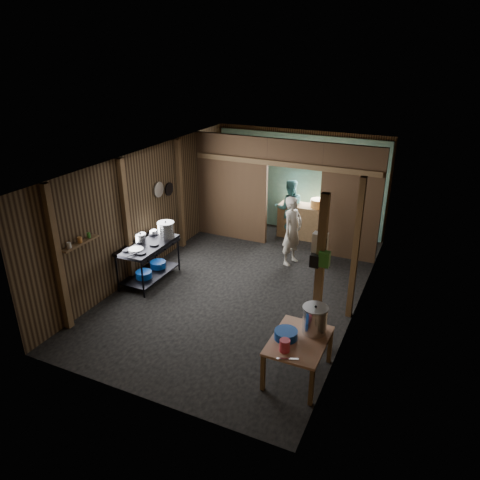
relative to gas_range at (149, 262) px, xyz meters
The scene contains 43 objects.
floor 2.01m from the gas_range, 17.53° to the left, with size 4.50×7.00×0.00m, color black.
ceiling 2.94m from the gas_range, 17.53° to the left, with size 4.50×7.00×0.00m, color #3B3835.
wall_back 4.59m from the gas_range, 65.33° to the left, with size 4.50×0.00×2.60m, color brown.
wall_front 3.57m from the gas_range, 57.10° to the right, with size 4.50×0.00×2.60m, color brown.
wall_left 1.13m from the gas_range, 121.93° to the left, with size 0.00×7.00×2.60m, color brown.
wall_right 4.27m from the gas_range, ahead, with size 0.00×7.00×2.60m, color brown.
partition_left 2.98m from the gas_range, 78.76° to the left, with size 1.85×0.10×2.60m, color brown.
partition_right 4.53m from the gas_range, 38.96° to the left, with size 1.35×0.10×2.60m, color brown.
partition_header 3.99m from the gas_range, 52.68° to the left, with size 1.30×0.10×0.60m, color brown.
turquoise_panel 4.53m from the gas_range, 65.01° to the left, with size 4.40×0.06×2.50m, color #7CBEB6.
back_counter 4.16m from the gas_range, 58.40° to the left, with size 1.20×0.50×0.85m, color brown.
wall_clock 4.76m from the gas_range, 61.93° to the left, with size 0.20×0.20×0.03m, color silver.
post_left_a 2.21m from the gas_range, 98.50° to the right, with size 0.10×0.12×2.60m, color brown.
post_left_b 0.96m from the gas_range, 145.50° to the right, with size 0.10×0.12×2.60m, color brown.
post_left_c 2.02m from the gas_range, 99.49° to the left, with size 0.10×0.12×2.60m, color brown.
post_right 4.17m from the gas_range, ahead, with size 0.10×0.12×2.60m, color brown.
post_free 3.90m from the gas_range, 10.72° to the right, with size 0.12×0.12×2.60m, color brown.
cross_beam 3.71m from the gas_range, 55.58° to the left, with size 4.40×0.12×0.12m, color brown.
pan_lid_big 1.62m from the gas_range, 108.37° to the left, with size 0.34×0.34×0.03m, color gray.
pan_lid_small 1.83m from the gas_range, 103.32° to the left, with size 0.30×0.30×0.03m, color black.
wall_shelf 1.82m from the gas_range, 100.16° to the right, with size 0.14×0.80×0.03m, color brown.
jar_white 2.06m from the gas_range, 98.74° to the right, with size 0.07×0.07×0.10m, color silver.
jar_yellow 1.86m from the gas_range, 100.16° to the right, with size 0.08×0.08×0.10m, color #BB7837.
jar_green 1.68m from the gas_range, 101.86° to the right, with size 0.06×0.06×0.10m, color #2D7826.
bag_white 3.97m from the gas_range, ahead, with size 0.22×0.15×0.32m, color silver.
bag_green 4.05m from the gas_range, 11.40° to the right, with size 0.16×0.12×0.24m, color #2D7826.
bag_black 3.91m from the gas_range, 12.12° to the right, with size 0.14×0.10×0.20m, color black.
gas_range is the anchor object (origin of this frame).
prep_table 4.02m from the gas_range, 22.68° to the right, with size 0.78×1.08×0.64m, color tan, non-canonical shape.
stove_pot_large 0.74m from the gas_range, 68.85° to the left, with size 0.36×0.36×0.36m, color silver, non-canonical shape.
stove_pot_med 0.53m from the gas_range, behind, with size 0.23×0.23×0.20m, color silver, non-canonical shape.
stove_saucepan 0.67m from the gas_range, 110.50° to the left, with size 0.15×0.15×0.10m, color silver.
frying_pan 0.58m from the gas_range, 90.00° to the right, with size 0.29×0.51×0.07m, color gray, non-canonical shape.
blue_tub_front 0.28m from the gas_range, 90.00° to the right, with size 0.33×0.33×0.14m, color #093997.
blue_tub_back 0.35m from the gas_range, 90.00° to the left, with size 0.33×0.33×0.13m, color #093997.
stock_pot 4.08m from the gas_range, 18.32° to the right, with size 0.38×0.38×0.45m, color silver, non-canonical shape.
wash_basin 3.88m from the gas_range, 24.37° to the right, with size 0.34×0.34×0.13m, color #093997.
pink_bucket 4.08m from the gas_range, 27.56° to the right, with size 0.15×0.15×0.18m, color #C73042.
knife 4.23m from the gas_range, 28.79° to the right, with size 0.30×0.04×0.01m, color silver.
yellow_tub 4.39m from the gas_range, 54.35° to the left, with size 0.38×0.38×0.21m, color #BB7837.
red_cup 4.06m from the gas_range, 61.65° to the left, with size 0.12×0.12×0.14m, color #B33916.
cook 3.15m from the gas_range, 39.75° to the left, with size 0.57×0.37×1.55m, color beige.
worker_back 3.94m from the gas_range, 62.25° to the left, with size 0.72×0.56×1.48m, color #337071.
Camera 1 is at (3.31, -7.41, 4.56)m, focal length 33.92 mm.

